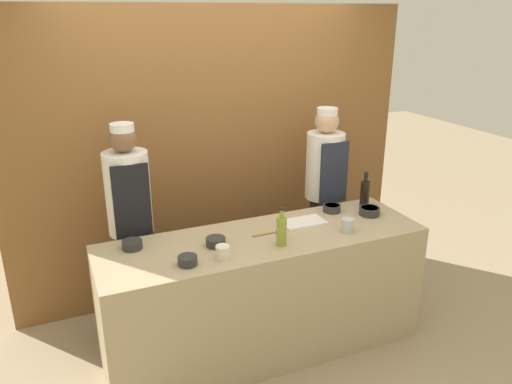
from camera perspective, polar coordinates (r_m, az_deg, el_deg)
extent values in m
plane|color=tan|center=(3.88, 0.84, -17.19)|extent=(14.00, 14.00, 0.00)
cube|color=brown|center=(4.21, -4.85, 4.18)|extent=(3.39, 0.18, 2.40)
cube|color=tan|center=(3.62, 0.87, -11.55)|extent=(2.26, 0.68, 0.89)
cylinder|color=#2D2D2D|center=(3.29, -4.62, -5.69)|extent=(0.13, 0.13, 0.06)
cylinder|color=brown|center=(3.28, -4.63, -5.38)|extent=(0.11, 0.11, 0.02)
cylinder|color=#2D2D2D|center=(3.85, 12.85, -2.15)|extent=(0.15, 0.15, 0.06)
cylinder|color=silver|center=(3.85, 12.87, -1.86)|extent=(0.13, 0.13, 0.02)
cylinder|color=#2D2D2D|center=(3.86, 8.67, -1.84)|extent=(0.13, 0.13, 0.05)
cylinder|color=orange|center=(3.86, 8.68, -1.58)|extent=(0.11, 0.11, 0.02)
cylinder|color=#2D2D2D|center=(3.07, -7.82, -7.76)|extent=(0.12, 0.12, 0.06)
cylinder|color=#703384|center=(3.06, -7.84, -7.43)|extent=(0.10, 0.10, 0.02)
cylinder|color=#2D2D2D|center=(3.34, -13.96, -5.86)|extent=(0.13, 0.13, 0.06)
cylinder|color=yellow|center=(3.33, -13.99, -5.56)|extent=(0.11, 0.11, 0.02)
cube|color=white|center=(3.63, 5.40, -3.48)|extent=(0.31, 0.18, 0.02)
cylinder|color=olive|center=(3.26, 2.93, -4.56)|extent=(0.07, 0.07, 0.19)
cylinder|color=olive|center=(3.21, 2.97, -2.54)|extent=(0.03, 0.03, 0.06)
cylinder|color=black|center=(3.20, 2.98, -1.93)|extent=(0.03, 0.03, 0.02)
cylinder|color=black|center=(4.00, 12.33, -0.20)|extent=(0.07, 0.07, 0.20)
cylinder|color=black|center=(3.96, 12.46, 1.58)|extent=(0.03, 0.03, 0.06)
cylinder|color=black|center=(3.94, 12.51, 2.12)|extent=(0.03, 0.03, 0.02)
cylinder|color=silver|center=(3.12, -3.82, -6.87)|extent=(0.09, 0.09, 0.09)
cylinder|color=#B7B7BC|center=(3.52, 10.44, -3.78)|extent=(0.09, 0.09, 0.10)
cylinder|color=#B2844C|center=(3.44, 0.98, -4.80)|extent=(0.18, 0.02, 0.02)
ellipsoid|color=#B2844C|center=(3.48, 2.55, -4.42)|extent=(0.05, 0.04, 0.02)
cylinder|color=#28282D|center=(3.91, -13.50, -10.05)|extent=(0.23, 0.23, 0.84)
cylinder|color=white|center=(3.61, -14.42, -0.13)|extent=(0.31, 0.31, 0.60)
cube|color=black|center=(3.48, -13.97, -1.28)|extent=(0.25, 0.02, 0.55)
sphere|color=brown|center=(3.50, -14.97, 5.91)|extent=(0.19, 0.19, 0.19)
cylinder|color=white|center=(3.49, -15.07, 7.05)|extent=(0.16, 0.16, 0.07)
cylinder|color=#28282D|center=(4.39, 7.42, -5.89)|extent=(0.22, 0.22, 0.87)
cylinder|color=white|center=(4.13, 7.86, 3.00)|extent=(0.31, 0.31, 0.55)
cube|color=#232838|center=(4.02, 8.91, 2.13)|extent=(0.25, 0.02, 0.50)
sphere|color=tan|center=(4.04, 8.10, 8.03)|extent=(0.19, 0.19, 0.19)
cylinder|color=white|center=(4.03, 8.16, 9.03)|extent=(0.16, 0.16, 0.07)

